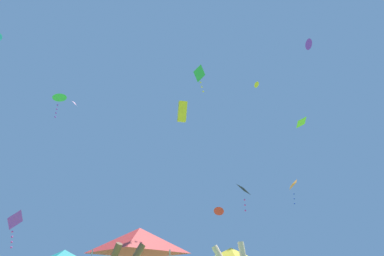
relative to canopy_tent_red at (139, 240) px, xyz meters
name	(u,v)px	position (x,y,z in m)	size (l,w,h in m)	color
canopy_tent_red	(139,240)	(0.00, 0.00, 0.00)	(3.40, 3.40, 3.64)	#9E9EA3
kite_yellow_delta	(256,85)	(9.66, 9.81, 17.29)	(0.87, 0.89, 0.57)	yellow
kite_purple_diamond	(14,222)	(-14.12, 13.40, 3.42)	(1.32, 1.35, 3.10)	purple
kite_red_delta	(219,211)	(5.59, 16.33, 5.18)	(1.27, 1.15, 0.80)	red
kite_pink_delta	(75,103)	(-13.63, 17.65, 20.14)	(1.01, 1.16, 0.78)	pink
kite_black_diamond	(244,190)	(8.45, 15.80, 7.33)	(1.46, 1.36, 3.12)	black
kite_green_diamond	(199,75)	(2.99, 1.78, 11.50)	(0.81, 0.74, 2.05)	green
kite_green_delta	(59,98)	(-11.31, 9.75, 15.21)	(1.58, 1.59, 2.57)	green
kite_orange_diamond	(293,185)	(14.97, 18.39, 8.75)	(1.19, 1.15, 2.89)	orange
kite_yellow_box	(182,112)	(1.88, -1.00, 6.42)	(0.58, 0.93, 1.19)	yellow
kite_lime_diamond	(301,122)	(16.57, 15.85, 16.19)	(1.53, 1.63, 0.75)	#75D138
kite_purple_delta	(308,44)	(16.97, 10.10, 24.00)	(1.67, 1.67, 1.18)	purple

